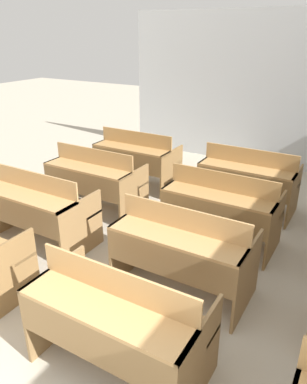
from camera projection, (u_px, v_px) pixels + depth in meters
wall_back at (289, 93)px, 6.80m from camera, size 6.43×0.06×2.85m
bench_front_center at (117, 319)px, 2.80m from camera, size 1.34×0.74×0.95m
bench_second_left at (37, 207)px, 4.58m from camera, size 1.34×0.74×0.95m
bench_second_center at (182, 249)px, 3.69m from camera, size 1.34×0.74×0.95m
bench_third_left at (95, 179)px, 5.44m from camera, size 1.34×0.74×0.95m
bench_third_center at (221, 207)px, 4.56m from camera, size 1.34×0.74×0.95m
bench_back_left at (136, 158)px, 6.32m from camera, size 1.34×0.74×0.95m
bench_back_center at (248, 179)px, 5.43m from camera, size 1.34×0.74×0.95m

